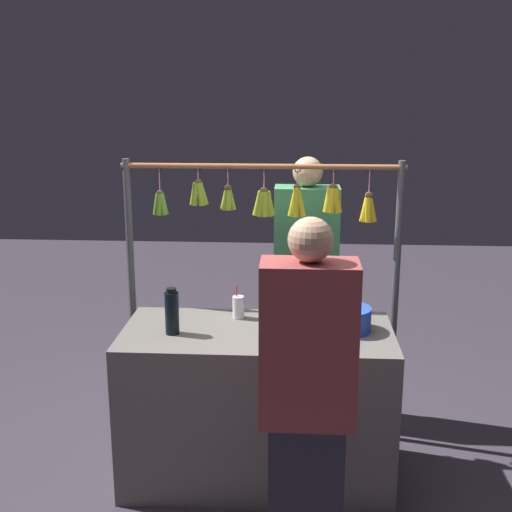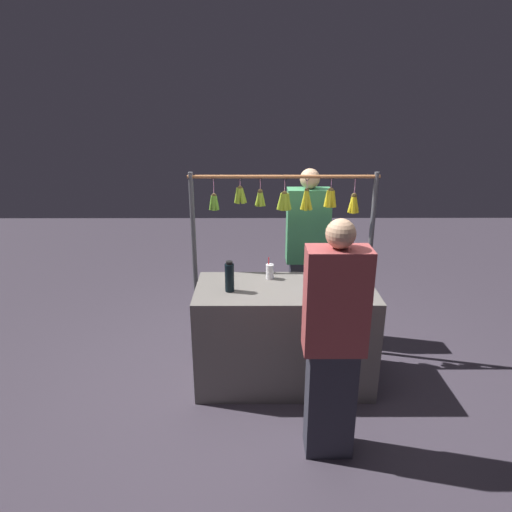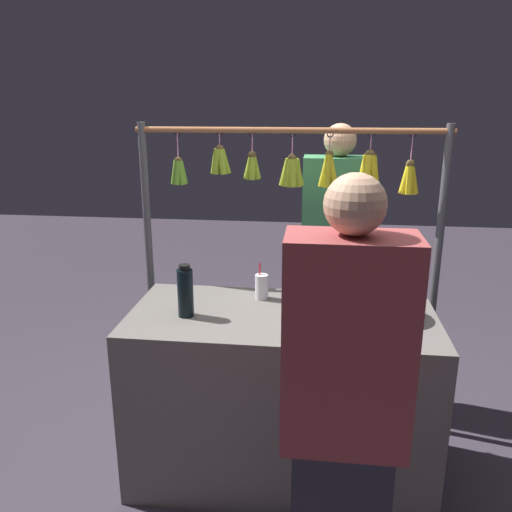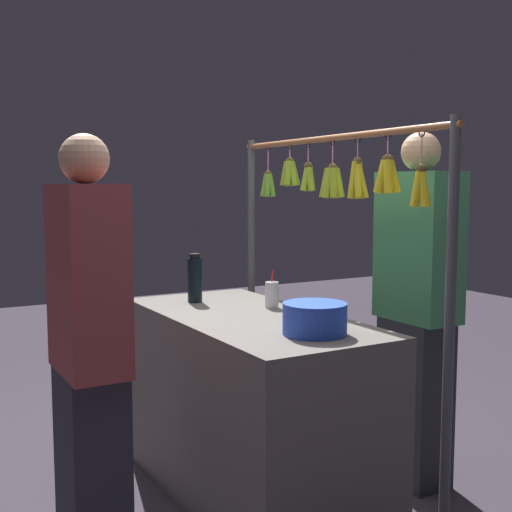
# 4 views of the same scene
# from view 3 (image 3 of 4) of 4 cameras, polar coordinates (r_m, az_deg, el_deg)

# --- Properties ---
(ground_plane) EXTENTS (12.00, 12.00, 0.00)m
(ground_plane) POSITION_cam_3_polar(r_m,az_deg,el_deg) (3.05, 2.61, -22.25)
(ground_plane) COLOR #3D3541
(market_counter) EXTENTS (1.52, 0.72, 0.91)m
(market_counter) POSITION_cam_3_polar(r_m,az_deg,el_deg) (2.79, 2.73, -14.98)
(market_counter) COLOR #66605B
(market_counter) RESTS_ON ground
(display_rack) EXTENTS (1.71, 0.14, 1.81)m
(display_rack) POSITION_cam_3_polar(r_m,az_deg,el_deg) (2.91, 4.14, 4.57)
(display_rack) COLOR #4C4C51
(display_rack) RESTS_ON ground
(water_bottle) EXTENTS (0.08, 0.08, 0.26)m
(water_bottle) POSITION_cam_3_polar(r_m,az_deg,el_deg) (2.54, -7.76, -3.91)
(water_bottle) COLOR black
(water_bottle) RESTS_ON market_counter
(blue_bucket) EXTENTS (0.27, 0.27, 0.13)m
(blue_bucket) POSITION_cam_3_polar(r_m,az_deg,el_deg) (2.61, 13.93, -5.08)
(blue_bucket) COLOR blue
(blue_bucket) RESTS_ON market_counter
(drink_cup) EXTENTS (0.07, 0.07, 0.20)m
(drink_cup) POSITION_cam_3_polar(r_m,az_deg,el_deg) (2.75, 0.61, -3.38)
(drink_cup) COLOR silver
(drink_cup) RESTS_ON market_counter
(vendor_person) EXTENTS (0.43, 0.23, 1.79)m
(vendor_person) POSITION_cam_3_polar(r_m,az_deg,el_deg) (3.35, 8.60, -1.45)
(vendor_person) COLOR #2D2D38
(vendor_person) RESTS_ON ground
(customer_person) EXTENTS (0.41, 0.22, 1.72)m
(customer_person) POSITION_cam_3_polar(r_m,az_deg,el_deg) (1.86, 9.48, -18.59)
(customer_person) COLOR #2D2D38
(customer_person) RESTS_ON ground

